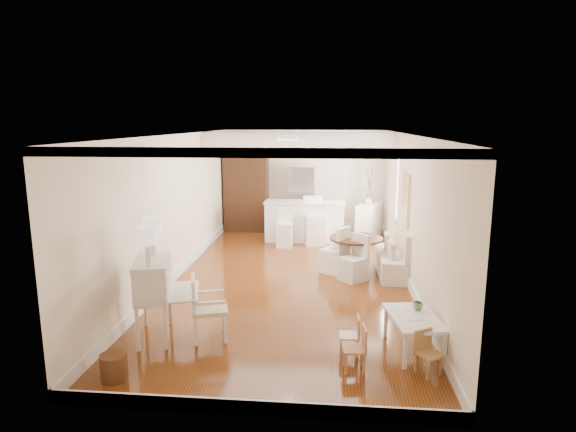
% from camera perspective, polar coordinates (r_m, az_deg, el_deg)
% --- Properties ---
extents(room, '(9.00, 9.04, 2.82)m').
position_cam_1_polar(room, '(9.40, 0.70, 4.70)').
color(room, brown).
rests_on(room, ground).
extents(secretary_bureau, '(1.11, 1.12, 1.16)m').
position_cam_1_polar(secretary_bureau, '(7.14, -15.63, -9.42)').
color(secretary_bureau, silver).
rests_on(secretary_bureau, ground).
extents(gustavian_armchair, '(0.65, 0.65, 0.92)m').
position_cam_1_polar(gustavian_armchair, '(6.99, -9.27, -10.67)').
color(gustavian_armchair, white).
rests_on(gustavian_armchair, ground).
extents(wicker_basket, '(0.40, 0.40, 0.32)m').
position_cam_1_polar(wicker_basket, '(6.37, -19.94, -16.46)').
color(wicker_basket, '#57321B').
rests_on(wicker_basket, ground).
extents(kids_table, '(0.75, 1.08, 0.50)m').
position_cam_1_polar(kids_table, '(6.82, 14.63, -13.37)').
color(kids_table, silver).
rests_on(kids_table, ground).
extents(kids_chair_a, '(0.31, 0.31, 0.59)m').
position_cam_1_polar(kids_chair_a, '(6.20, 7.84, -15.26)').
color(kids_chair_a, '#B17650').
rests_on(kids_chair_a, ground).
extents(kids_chair_b, '(0.27, 0.27, 0.54)m').
position_cam_1_polar(kids_chair_b, '(6.59, 7.29, -13.81)').
color(kids_chair_b, tan).
rests_on(kids_chair_b, ground).
extents(kids_chair_c, '(0.37, 0.37, 0.55)m').
position_cam_1_polar(kids_chair_c, '(6.31, 16.38, -15.33)').
color(kids_chair_c, tan).
rests_on(kids_chair_c, ground).
extents(banquette, '(0.52, 1.60, 0.98)m').
position_cam_1_polar(banquette, '(9.90, 12.12, -4.02)').
color(banquette, silver).
rests_on(banquette, ground).
extents(dining_table, '(1.42, 1.42, 0.73)m').
position_cam_1_polar(dining_table, '(9.93, 8.01, -4.58)').
color(dining_table, '#4C2518').
rests_on(dining_table, ground).
extents(slip_chair_near, '(0.62, 0.62, 0.90)m').
position_cam_1_polar(slip_chair_near, '(9.39, 7.76, -4.94)').
color(slip_chair_near, silver).
rests_on(slip_chair_near, ground).
extents(slip_chair_far, '(0.65, 0.64, 0.96)m').
position_cam_1_polar(slip_chair_far, '(9.83, 5.54, -3.97)').
color(slip_chair_far, white).
rests_on(slip_chair_far, ground).
extents(breakfast_counter, '(2.05, 0.65, 1.03)m').
position_cam_1_polar(breakfast_counter, '(12.37, 1.99, -0.62)').
color(breakfast_counter, white).
rests_on(breakfast_counter, ground).
extents(bar_stool_left, '(0.39, 0.39, 0.96)m').
position_cam_1_polar(bar_stool_left, '(11.75, -0.44, -1.42)').
color(bar_stool_left, white).
rests_on(bar_stool_left, ground).
extents(bar_stool_right, '(0.59, 0.59, 1.20)m').
position_cam_1_polar(bar_stool_right, '(11.99, 3.13, -0.58)').
color(bar_stool_right, silver).
rests_on(bar_stool_right, ground).
extents(pantry_cabinet, '(1.20, 0.60, 2.30)m').
position_cam_1_polar(pantry_cabinet, '(13.52, -4.95, 3.09)').
color(pantry_cabinet, '#381E11').
rests_on(pantry_cabinet, ground).
extents(fridge, '(0.75, 0.65, 1.80)m').
position_cam_1_polar(fridge, '(13.32, 3.12, 1.91)').
color(fridge, silver).
rests_on(fridge, ground).
extents(sideboard, '(0.76, 1.02, 0.89)m').
position_cam_1_polar(sideboard, '(12.99, 9.52, -0.51)').
color(sideboard, white).
rests_on(sideboard, ground).
extents(pencil_cup, '(0.16, 0.16, 0.11)m').
position_cam_1_polar(pencil_cup, '(6.94, 15.13, -10.24)').
color(pencil_cup, '#599959').
rests_on(pencil_cup, kids_table).
extents(branch_vase, '(0.22, 0.22, 0.21)m').
position_cam_1_polar(branch_vase, '(12.88, 9.51, 1.86)').
color(branch_vase, silver).
rests_on(branch_vase, sideboard).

